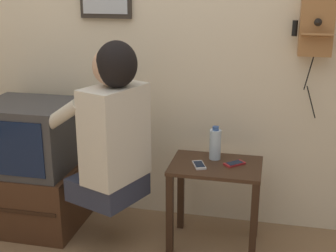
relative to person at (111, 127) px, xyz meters
The scene contains 9 objects.
wall_back 0.73m from the person, 85.72° to the left, with size 6.80×0.05×2.55m.
side_table 0.71m from the person, 15.83° to the left, with size 0.54×0.39×0.54m.
person is the anchor object (origin of this frame).
tv_stand 0.86m from the person, 164.86° to the left, with size 0.59×0.52×0.41m.
television 0.66m from the person, 165.79° to the left, with size 0.54×0.49×0.44m.
wall_phone_antique 1.32m from the person, 22.71° to the left, with size 0.23×0.19×0.77m.
cell_phone_held 0.56m from the person, 13.48° to the left, with size 0.10×0.14×0.01m.
cell_phone_spare 0.75m from the person, 14.97° to the left, with size 0.13×0.13×0.01m.
water_bottle 0.64m from the person, 24.04° to the left, with size 0.07×0.07×0.21m.
Camera 1 is at (0.83, -1.84, 1.60)m, focal length 50.00 mm.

